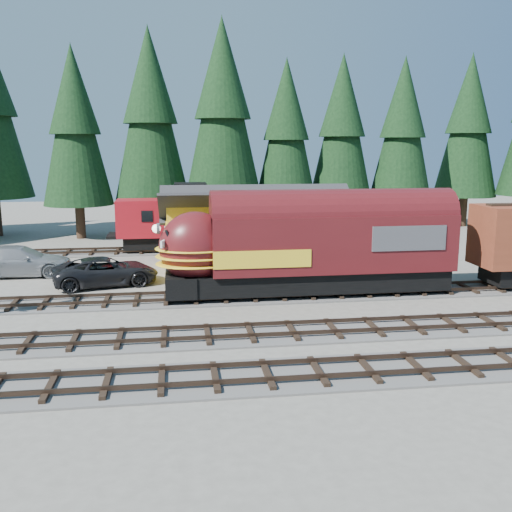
{
  "coord_description": "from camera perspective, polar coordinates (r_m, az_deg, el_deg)",
  "views": [
    {
      "loc": [
        -5.36,
        -24.75,
        7.86
      ],
      "look_at": [
        -1.32,
        4.0,
        2.23
      ],
      "focal_mm": 40.0,
      "sensor_mm": 36.0,
      "label": 1
    }
  ],
  "objects": [
    {
      "name": "depot",
      "position": [
        35.99,
        0.63,
        3.16
      ],
      "size": [
        12.8,
        7.0,
        5.3
      ],
      "color": "gold",
      "rests_on": "ground"
    },
    {
      "name": "caboose",
      "position": [
        43.1,
        -7.66,
        3.56
      ],
      "size": [
        9.05,
        2.62,
        4.71
      ],
      "color": "black",
      "rests_on": "ground"
    },
    {
      "name": "locomotive",
      "position": [
        29.95,
        4.57,
        0.64
      ],
      "size": [
        15.7,
        3.12,
        4.27
      ],
      "color": "black",
      "rests_on": "ground"
    },
    {
      "name": "track_spur",
      "position": [
        43.7,
        -13.97,
        0.37
      ],
      "size": [
        32.0,
        3.2,
        0.33
      ],
      "color": "#4C4947",
      "rests_on": "ground"
    },
    {
      "name": "pickup_truck_a",
      "position": [
        33.6,
        -14.79,
        -1.49
      ],
      "size": [
        6.33,
        3.98,
        1.63
      ],
      "primitive_type": "imported",
      "rotation": [
        0.0,
        0.0,
        1.8
      ],
      "color": "black",
      "rests_on": "ground"
    },
    {
      "name": "pickup_truck_b",
      "position": [
        37.71,
        -22.62,
        -0.47
      ],
      "size": [
        6.43,
        2.76,
        1.85
      ],
      "primitive_type": "imported",
      "rotation": [
        0.0,
        0.0,
        1.6
      ],
      "color": "#95979C",
      "rests_on": "ground"
    },
    {
      "name": "conifer_backdrop",
      "position": [
        50.22,
        2.31,
        13.86
      ],
      "size": [
        81.1,
        23.72,
        16.77
      ],
      "color": "black",
      "rests_on": "ground"
    },
    {
      "name": "track_siding",
      "position": [
        33.52,
        19.56,
        -3.13
      ],
      "size": [
        68.0,
        3.2,
        0.33
      ],
      "color": "#4C4947",
      "rests_on": "ground"
    },
    {
      "name": "ground",
      "position": [
        26.52,
        4.05,
        -6.29
      ],
      "size": [
        120.0,
        120.0,
        0.0
      ],
      "primitive_type": "plane",
      "color": "#6B665B",
      "rests_on": "ground"
    }
  ]
}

